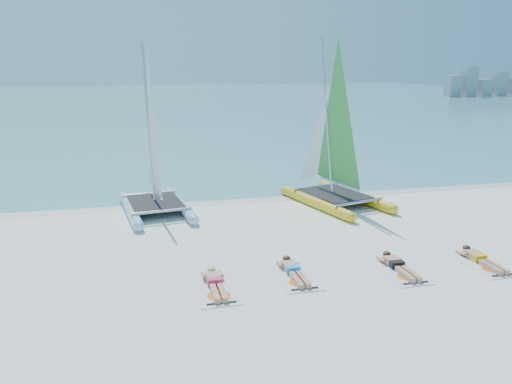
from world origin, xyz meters
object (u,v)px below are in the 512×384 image
towel_a (216,290)px  towel_d (484,265)px  towel_b (295,277)px  sunbather_c (398,265)px  sunbather_b (293,270)px  towel_c (401,272)px  catamaran_yellow (330,149)px  sunbather_d (480,258)px  catamaran_blue (153,161)px  sunbather_a (215,282)px

towel_a → towel_d: 7.41m
towel_d → towel_b: bearing=175.6°
towel_b → sunbather_c: 2.84m
sunbather_b → sunbather_c: 2.85m
towel_b → towel_c: size_ratio=1.00×
towel_b → towel_a: bearing=-172.4°
towel_c → sunbather_c: sunbather_c is taller
catamaran_yellow → sunbather_c: catamaran_yellow is taller
sunbather_b → sunbather_d: bearing=-4.4°
catamaran_blue → sunbather_b: 7.70m
catamaran_blue → towel_d: bearing=-48.2°
catamaran_blue → sunbather_c: 9.50m
towel_a → sunbather_d: bearing=0.5°
towel_b → sunbather_b: (-0.00, 0.19, 0.11)m
sunbather_a → towel_d: bearing=-2.4°
sunbather_d → sunbather_b: bearing=175.6°
catamaran_yellow → towel_b: (-3.52, -6.78, -2.09)m
towel_d → sunbather_d: (0.00, 0.19, 0.11)m
towel_b → towel_d: 5.32m
sunbather_c → towel_d: size_ratio=0.93×
towel_c → catamaran_blue: bearing=130.2°
catamaran_yellow → towel_c: size_ratio=3.60×
towel_a → towel_b: 2.12m
towel_b → towel_c: 2.85m
sunbather_b → sunbather_c: size_ratio=1.00×
sunbather_c → towel_c: bearing=-90.0°
sunbather_a → towel_c: (4.94, -0.22, -0.11)m
towel_b → sunbather_b: bearing=90.0°
sunbather_a → sunbather_c: same height
sunbather_d → towel_c: bearing=-177.7°
towel_b → towel_c: bearing=-6.3°
sunbather_a → towel_c: bearing=-2.6°
towel_b → sunbather_b: sunbather_b is taller
catamaran_yellow → sunbather_d: catamaran_yellow is taller
sunbather_c → towel_a: bearing=-178.1°
sunbather_c → towel_d: bearing=-6.6°
catamaran_yellow → towel_c: catamaran_yellow is taller
catamaran_yellow → sunbather_c: (-0.69, -6.90, -1.98)m
towel_b → catamaran_blue: bearing=115.5°
sunbather_a → sunbather_d: size_ratio=1.00×
sunbather_a → towel_d: (7.41, -0.32, -0.11)m
sunbather_c → sunbather_d: size_ratio=1.00×
sunbather_b → towel_d: bearing=-6.4°
catamaran_yellow → towel_d: catamaran_yellow is taller
catamaran_blue → sunbather_b: size_ratio=3.68×
sunbather_a → sunbather_d: 7.41m
sunbather_b → sunbather_d: 5.32m
towel_d → towel_a: bearing=179.0°
towel_b → sunbather_a: bearing=-177.6°
towel_c → towel_d: bearing=-2.1°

